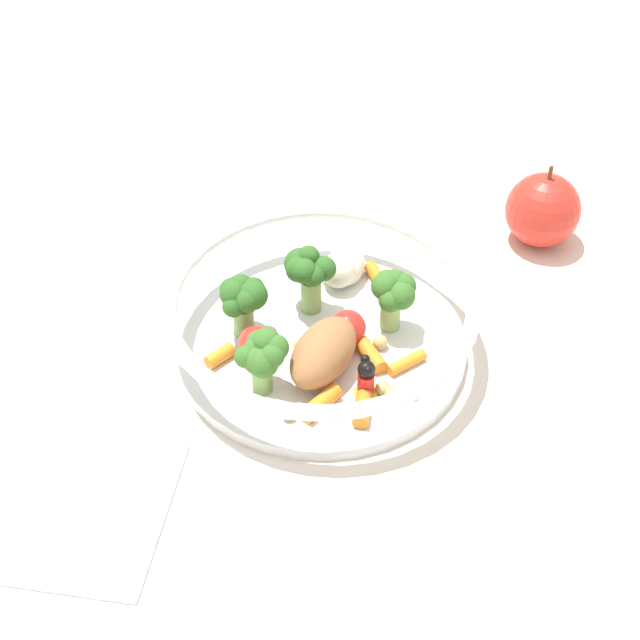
# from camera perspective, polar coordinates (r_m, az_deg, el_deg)

# --- Properties ---
(ground_plane) EXTENTS (2.40, 2.40, 0.00)m
(ground_plane) POSITION_cam_1_polar(r_m,az_deg,el_deg) (0.71, 0.19, -2.16)
(ground_plane) COLOR silver
(food_container) EXTENTS (0.24, 0.24, 0.07)m
(food_container) POSITION_cam_1_polar(r_m,az_deg,el_deg) (0.70, -0.01, 0.21)
(food_container) COLOR white
(food_container) RESTS_ON ground_plane
(loose_apple) EXTENTS (0.07, 0.07, 0.08)m
(loose_apple) POSITION_cam_1_polar(r_m,az_deg,el_deg) (0.83, 13.86, 6.75)
(loose_apple) COLOR red
(loose_apple) RESTS_ON ground_plane
(folded_napkin) EXTENTS (0.14, 0.16, 0.01)m
(folded_napkin) POSITION_cam_1_polar(r_m,az_deg,el_deg) (0.63, -14.23, -11.38)
(folded_napkin) COLOR white
(folded_napkin) RESTS_ON ground_plane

